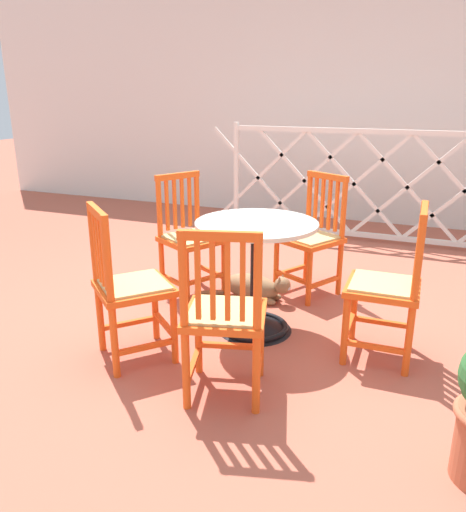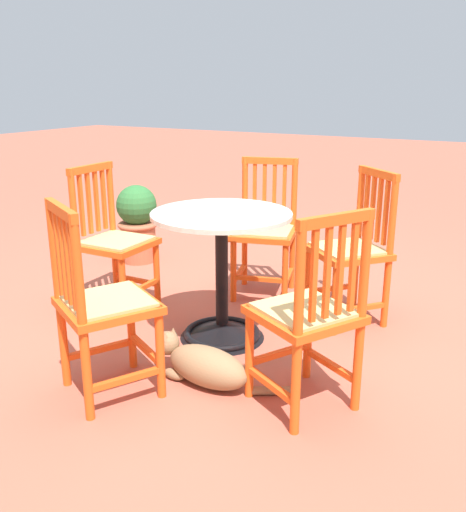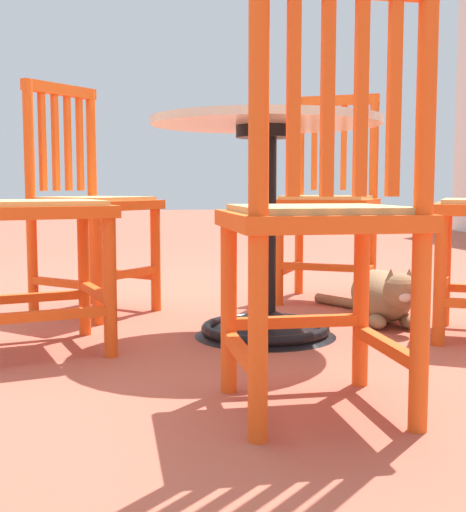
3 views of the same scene
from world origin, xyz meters
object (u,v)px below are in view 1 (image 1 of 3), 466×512
cafe_table (256,289)px  orange_chair_tucked_in (190,239)px  orange_chair_near_fence (129,289)px  orange_chair_facing_out (312,239)px  tabby_cat (256,287)px  orange_chair_at_corner (224,317)px  orange_chair_by_planter (388,288)px

cafe_table → orange_chair_tucked_in: size_ratio=0.83×
orange_chair_tucked_in → orange_chair_near_fence: same height
orange_chair_near_fence → orange_chair_facing_out: bearing=62.4°
orange_chair_tucked_in → orange_chair_facing_out: bearing=22.1°
orange_chair_tucked_in → tabby_cat: bearing=6.1°
cafe_table → orange_chair_facing_out: bearing=77.3°
orange_chair_facing_out → orange_chair_tucked_in: (-0.85, -0.35, 0.00)m
orange_chair_tucked_in → tabby_cat: 0.62m
orange_chair_at_corner → orange_chair_facing_out: bearing=87.2°
orange_chair_by_planter → tabby_cat: size_ratio=1.23×
orange_chair_facing_out → orange_chair_near_fence: 1.55m
cafe_table → orange_chair_facing_out: size_ratio=0.83×
cafe_table → orange_chair_near_fence: 0.83m
orange_chair_by_planter → orange_chair_tucked_in: same height
orange_chair_near_fence → tabby_cat: 1.20m
orange_chair_at_corner → orange_chair_tucked_in: same height
cafe_table → orange_chair_by_planter: (0.81, -0.05, 0.15)m
cafe_table → tabby_cat: 0.54m
orange_chair_at_corner → orange_chair_near_fence: size_ratio=1.00×
cafe_table → orange_chair_near_fence: bearing=-132.2°
orange_chair_at_corner → tabby_cat: (-0.27, 1.23, -0.34)m
orange_chair_by_planter → cafe_table: bearing=176.6°
cafe_table → orange_chair_by_planter: 0.83m
orange_chair_facing_out → tabby_cat: orange_chair_facing_out is taller
orange_chair_tucked_in → orange_chair_at_corner: bearing=-56.5°
tabby_cat → orange_chair_facing_out: bearing=40.6°
orange_chair_by_planter → orange_chair_tucked_in: size_ratio=1.00×
orange_chair_facing_out → orange_chair_at_corner: bearing=-92.8°
orange_chair_tucked_in → orange_chair_near_fence: 1.04m
cafe_table → orange_chair_at_corner: size_ratio=0.83×
orange_chair_by_planter → tabby_cat: 1.16m
orange_chair_at_corner → orange_chair_tucked_in: bearing=123.5°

